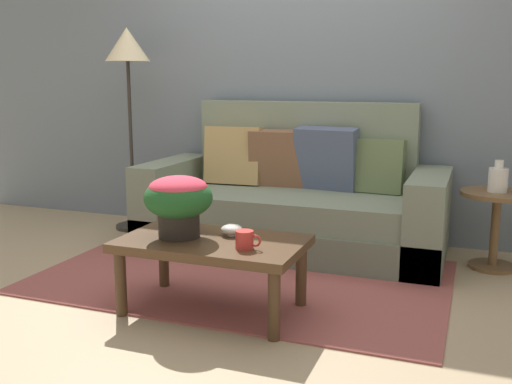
# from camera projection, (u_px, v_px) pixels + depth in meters

# --- Properties ---
(ground_plane) EXTENTS (14.00, 14.00, 0.00)m
(ground_plane) POSITION_uv_depth(u_px,v_px,m) (248.00, 273.00, 3.90)
(ground_plane) COLOR tan
(wall_back) EXTENTS (6.40, 0.12, 2.78)m
(wall_back) POSITION_uv_depth(u_px,v_px,m) (301.00, 63.00, 4.73)
(wall_back) COLOR slate
(wall_back) RESTS_ON ground
(area_rug) EXTENTS (2.58, 1.62, 0.01)m
(area_rug) POSITION_uv_depth(u_px,v_px,m) (243.00, 276.00, 3.82)
(area_rug) COLOR #994C47
(area_rug) RESTS_ON ground
(couch) EXTENTS (2.23, 0.94, 1.09)m
(couch) POSITION_uv_depth(u_px,v_px,m) (293.00, 203.00, 4.45)
(couch) COLOR #626B59
(couch) RESTS_ON ground
(coffee_table) EXTENTS (1.00, 0.59, 0.41)m
(coffee_table) POSITION_uv_depth(u_px,v_px,m) (212.00, 249.00, 3.21)
(coffee_table) COLOR #442D1B
(coffee_table) RESTS_ON ground
(side_table) EXTENTS (0.48, 0.48, 0.53)m
(side_table) POSITION_uv_depth(u_px,v_px,m) (496.00, 216.00, 3.94)
(side_table) COLOR brown
(side_table) RESTS_ON ground
(floor_lamp) EXTENTS (0.37, 0.37, 1.68)m
(floor_lamp) POSITION_uv_depth(u_px,v_px,m) (128.00, 61.00, 4.82)
(floor_lamp) COLOR #2D2823
(floor_lamp) RESTS_ON ground
(potted_plant) EXTENTS (0.38, 0.38, 0.34)m
(potted_plant) POSITION_uv_depth(u_px,v_px,m) (178.00, 199.00, 3.21)
(potted_plant) COLOR black
(potted_plant) RESTS_ON coffee_table
(coffee_mug) EXTENTS (0.14, 0.09, 0.09)m
(coffee_mug) POSITION_uv_depth(u_px,v_px,m) (245.00, 240.00, 3.02)
(coffee_mug) COLOR red
(coffee_mug) RESTS_ON coffee_table
(snack_bowl) EXTENTS (0.12, 0.12, 0.06)m
(snack_bowl) POSITION_uv_depth(u_px,v_px,m) (232.00, 229.00, 3.27)
(snack_bowl) COLOR silver
(snack_bowl) RESTS_ON coffee_table
(table_vase) EXTENTS (0.13, 0.13, 0.21)m
(table_vase) POSITION_uv_depth(u_px,v_px,m) (498.00, 179.00, 3.89)
(table_vase) COLOR silver
(table_vase) RESTS_ON side_table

